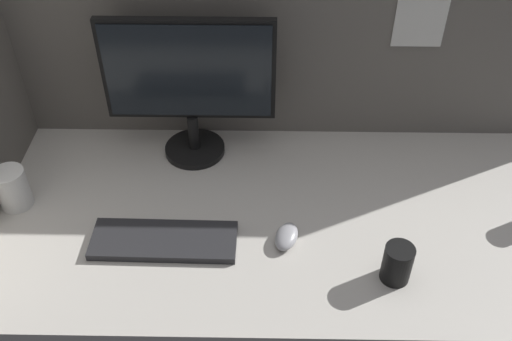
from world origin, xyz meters
TOP-DOWN VIEW (x-y plane):
  - ground_plane at (0.00, 0.00)cm, footprint 180.00×80.00cm
  - cubicle_wall_back at (0.03, 37.50)cm, footprint 180.00×5.50cm
  - monitor at (-33.70, 25.14)cm, footprint 47.93×18.00cm
  - keyboard at (-38.04, -12.67)cm, footprint 37.19×13.56cm
  - mouse at (-6.82, -11.42)cm, footprint 8.10×10.80cm
  - mug_black_travel at (18.98, -22.62)cm, footprint 7.12×7.12cm
  - mug_ceramic_white at (-80.25, 1.10)cm, footprint 8.69×8.69cm

SIDE VIEW (x-z plane):
  - ground_plane at x=0.00cm, z-range -3.00..0.00cm
  - keyboard at x=-38.04cm, z-range 0.00..2.00cm
  - mouse at x=-6.82cm, z-range 0.00..3.40cm
  - mug_black_travel at x=18.98cm, z-range 0.00..10.24cm
  - mug_ceramic_white at x=-80.25cm, z-range 0.00..11.45cm
  - monitor at x=-33.70cm, z-range 2.74..45.99cm
  - cubicle_wall_back at x=0.03cm, z-range 0.00..73.39cm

